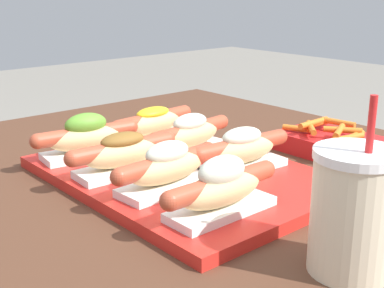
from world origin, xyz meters
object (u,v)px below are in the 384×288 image
at_px(hot_dog_5, 190,134).
at_px(serving_tray, 183,175).
at_px(hot_dog_1, 123,153).
at_px(hot_dog_0, 86,137).
at_px(hot_dog_4, 153,123).
at_px(hot_dog_2, 167,167).
at_px(hot_dog_6, 242,150).
at_px(sauce_bowl, 70,138).
at_px(drink_cup, 353,212).
at_px(fries_basket, 332,143).
at_px(hot_dog_3, 221,188).

bearing_deg(hot_dog_5, serving_tray, -48.00).
bearing_deg(serving_tray, hot_dog_1, -121.64).
distance_m(hot_dog_0, hot_dog_4, 0.15).
distance_m(hot_dog_0, hot_dog_1, 0.11).
height_order(serving_tray, hot_dog_2, hot_dog_2).
height_order(hot_dog_6, sauce_bowl, hot_dog_6).
bearing_deg(drink_cup, hot_dog_1, -174.30).
relative_size(serving_tray, hot_dog_6, 2.42).
bearing_deg(hot_dog_1, hot_dog_4, 129.05).
xyz_separation_m(drink_cup, fries_basket, (-0.27, 0.35, -0.05)).
relative_size(serving_tray, hot_dog_4, 2.42).
relative_size(hot_dog_0, drink_cup, 0.97).
bearing_deg(drink_cup, hot_dog_5, 164.56).
height_order(hot_dog_3, drink_cup, drink_cup).
bearing_deg(hot_dog_3, fries_basket, 103.75).
bearing_deg(hot_dog_4, hot_dog_5, -0.34).
xyz_separation_m(hot_dog_5, fries_basket, (0.13, 0.24, -0.03)).
relative_size(hot_dog_6, drink_cup, 0.98).
distance_m(hot_dog_1, hot_dog_5, 0.15).
bearing_deg(sauce_bowl, hot_dog_3, -3.94).
bearing_deg(hot_dog_5, hot_dog_2, -51.06).
bearing_deg(sauce_bowl, hot_dog_4, 38.38).
relative_size(hot_dog_1, hot_dog_4, 1.00).
height_order(hot_dog_0, hot_dog_4, hot_dog_0).
height_order(hot_dog_5, fries_basket, hot_dog_5).
bearing_deg(hot_dog_2, fries_basket, 86.84).
xyz_separation_m(hot_dog_4, drink_cup, (0.51, -0.11, 0.02)).
distance_m(hot_dog_1, sauce_bowl, 0.26).
xyz_separation_m(hot_dog_1, hot_dog_3, (0.21, 0.01, 0.00)).
bearing_deg(drink_cup, hot_dog_4, 167.69).
bearing_deg(drink_cup, hot_dog_3, -170.77).
bearing_deg(sauce_bowl, hot_dog_2, -5.22).
relative_size(hot_dog_4, fries_basket, 1.04).
height_order(serving_tray, hot_dog_0, hot_dog_0).
height_order(hot_dog_1, hot_dog_6, hot_dog_6).
relative_size(hot_dog_3, fries_basket, 1.04).
bearing_deg(hot_dog_1, hot_dog_2, 5.67).
distance_m(hot_dog_2, hot_dog_6, 0.14).
relative_size(hot_dog_3, hot_dog_4, 1.00).
height_order(sauce_bowl, fries_basket, fries_basket).
height_order(hot_dog_5, sauce_bowl, hot_dog_5).
distance_m(serving_tray, hot_dog_1, 0.10).
bearing_deg(hot_dog_5, drink_cup, -15.44).
distance_m(hot_dog_4, sauce_bowl, 0.18).
height_order(serving_tray, hot_dog_6, hot_dog_6).
distance_m(serving_tray, hot_dog_0, 0.19).
distance_m(hot_dog_2, hot_dog_5, 0.18).
height_order(hot_dog_2, sauce_bowl, hot_dog_2).
bearing_deg(hot_dog_4, serving_tray, -22.00).
xyz_separation_m(hot_dog_0, fries_basket, (0.23, 0.38, -0.03)).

